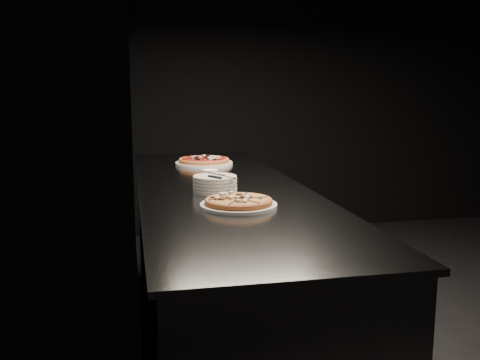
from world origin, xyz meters
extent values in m
cube|color=black|center=(-2.50, 0.00, 1.40)|extent=(0.02, 5.00, 2.80)
cube|color=black|center=(0.00, 2.50, 1.40)|extent=(5.00, 0.02, 2.80)
cube|color=slate|center=(-2.13, 0.00, 0.45)|extent=(0.70, 2.40, 0.90)
cube|color=slate|center=(-2.13, 0.00, 0.91)|extent=(0.74, 2.44, 0.02)
cylinder|color=white|center=(-2.14, -0.44, 0.93)|extent=(0.29, 0.29, 0.01)
cylinder|color=#B76837|center=(-2.14, -0.44, 0.94)|extent=(0.25, 0.25, 0.01)
torus|color=#B76837|center=(-2.14, -0.44, 0.94)|extent=(0.26, 0.26, 0.02)
cylinder|color=#F3A651|center=(-2.14, -0.44, 0.95)|extent=(0.22, 0.22, 0.01)
cylinder|color=white|center=(-2.11, 0.66, 0.93)|extent=(0.33, 0.33, 0.02)
cylinder|color=#B76837|center=(-2.11, 0.66, 0.94)|extent=(0.34, 0.34, 0.01)
torus|color=#B76837|center=(-2.11, 0.66, 0.95)|extent=(0.35, 0.35, 0.02)
cylinder|color=maroon|center=(-2.11, 0.66, 0.95)|extent=(0.30, 0.30, 0.01)
cylinder|color=white|center=(-2.18, -0.14, 0.93)|extent=(0.19, 0.19, 0.01)
cylinder|color=white|center=(-2.18, -0.14, 0.94)|extent=(0.19, 0.19, 0.01)
cylinder|color=white|center=(-2.18, -0.14, 0.95)|extent=(0.19, 0.19, 0.01)
cylinder|color=white|center=(-2.18, -0.14, 0.97)|extent=(0.19, 0.19, 0.01)
cylinder|color=white|center=(-2.18, -0.14, 0.98)|extent=(0.19, 0.19, 0.01)
cube|color=silver|center=(-2.17, -0.10, 0.99)|extent=(0.08, 0.11, 0.00)
cube|color=black|center=(-2.18, -0.19, 0.99)|extent=(0.05, 0.07, 0.01)
cube|color=silver|center=(-2.15, -0.15, 0.99)|extent=(0.05, 0.18, 0.00)
cylinder|color=white|center=(-2.17, 0.07, 0.95)|extent=(0.07, 0.07, 0.06)
cylinder|color=black|center=(-2.17, 0.07, 0.98)|extent=(0.06, 0.06, 0.01)
camera|label=1|loc=(-2.53, -2.35, 1.37)|focal=40.00mm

